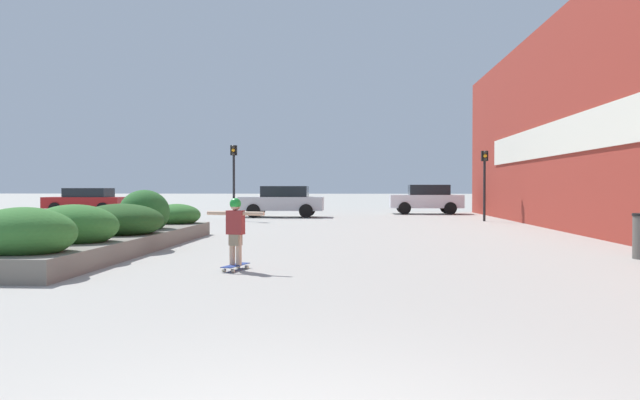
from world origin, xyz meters
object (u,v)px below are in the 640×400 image
at_px(car_leftmost, 87,200).
at_px(traffic_light_right, 485,173).
at_px(skateboard, 236,266).
at_px(skateboarder, 235,224).
at_px(car_center_right, 283,201).
at_px(car_rightmost, 427,199).
at_px(traffic_light_left, 234,169).

bearing_deg(car_leftmost, traffic_light_right, -106.59).
bearing_deg(skateboard, skateboarder, 15.94).
distance_m(skateboard, traffic_light_right, 18.69).
relative_size(skateboarder, traffic_light_right, 0.39).
distance_m(car_center_right, car_rightmost, 8.80).
bearing_deg(skateboarder, car_rightmost, 91.91).
relative_size(car_leftmost, traffic_light_left, 1.27).
bearing_deg(car_rightmost, traffic_light_right, -167.45).
xyz_separation_m(car_center_right, traffic_light_left, (-1.84, -3.21, 1.51)).
distance_m(car_leftmost, traffic_light_left, 11.43).
relative_size(skateboard, car_leftmost, 0.19).
height_order(skateboarder, car_rightmost, car_rightmost).
bearing_deg(traffic_light_right, car_rightmost, 102.55).
distance_m(car_leftmost, traffic_light_right, 21.72).
xyz_separation_m(car_rightmost, traffic_light_left, (-9.52, -7.49, 1.47)).
xyz_separation_m(skateboard, traffic_light_left, (-3.41, 16.97, 2.25)).
xyz_separation_m(skateboard, skateboarder, (0.00, 0.00, 0.75)).
bearing_deg(skateboard, car_rightmost, 91.91).
relative_size(car_leftmost, traffic_light_right, 1.39).
bearing_deg(car_rightmost, traffic_light_left, 128.19).
bearing_deg(car_center_right, traffic_light_right, -109.54).
bearing_deg(skateboard, traffic_light_left, 117.32).
bearing_deg(traffic_light_right, car_leftmost, 163.41).
xyz_separation_m(skateboard, car_rightmost, (6.11, 24.46, 0.79)).
distance_m(skateboard, car_rightmost, 25.23).
bearing_deg(skateboarder, traffic_light_left, 117.32).
height_order(skateboarder, traffic_light_right, traffic_light_right).
height_order(traffic_light_left, traffic_light_right, traffic_light_left).
relative_size(skateboard, traffic_light_right, 0.26).
bearing_deg(car_leftmost, skateboarder, -150.62).
bearing_deg(car_leftmost, car_center_right, -104.10).
distance_m(traffic_light_left, traffic_light_right, 11.22).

